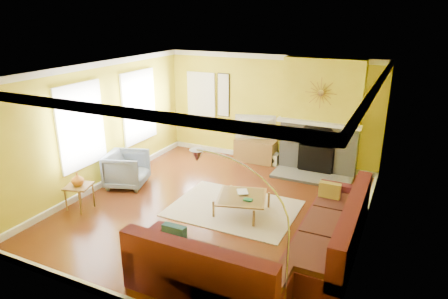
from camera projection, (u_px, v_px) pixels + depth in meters
The scene contains 27 objects.
floor at pixel (215, 208), 7.89m from camera, with size 5.50×6.00×0.02m, color brown.
ceiling at pixel (214, 69), 6.99m from camera, with size 5.50×6.00×0.02m, color white.
wall_back at pixel (269, 109), 10.01m from camera, with size 5.50×0.02×2.70m, color yellow.
wall_front at pixel (104, 212), 4.88m from camera, with size 5.50×0.02×2.70m, color yellow.
wall_left at pixel (100, 126), 8.56m from camera, with size 0.02×6.00×2.70m, color yellow.
wall_right at pixel (370, 166), 6.32m from camera, with size 0.02×6.00×2.70m, color yellow.
baseboard at pixel (215, 205), 7.86m from camera, with size 5.50×6.00×0.12m, color white, non-canonical shape.
crown_molding at pixel (214, 73), 7.02m from camera, with size 5.50×6.00×0.12m, color white, non-canonical shape.
window_left_near at pixel (138, 107), 9.61m from camera, with size 0.06×1.22×1.72m, color white.
window_left_far at pixel (80, 126), 7.99m from camera, with size 0.06×1.22×1.72m, color white.
window_back at pixel (201, 95), 10.67m from camera, with size 0.82×0.06×1.22m, color white.
wall_art at pixel (223, 95), 10.40m from camera, with size 0.34×0.04×1.14m, color white.
fireplace at pixel (321, 117), 9.28m from camera, with size 1.80×0.40×2.70m, color gray, non-canonical shape.
mantel at pixel (318, 123), 9.11m from camera, with size 1.92×0.22×0.08m, color white.
hearth at pixel (311, 177), 9.24m from camera, with size 1.80×0.70×0.06m, color gray.
sunburst at pixel (321, 93), 8.88m from camera, with size 0.70×0.04×0.70m, color olive, non-canonical shape.
rug at pixel (234, 208), 7.85m from camera, with size 2.40×1.80×0.02m, color beige.
sectional_sofa at pixel (264, 223), 6.43m from camera, with size 2.83×3.61×0.90m, color #561B20, non-canonical shape.
coffee_table at pixel (242, 204), 7.64m from camera, with size 0.90×0.90×0.35m, color white, non-canonical shape.
media_console at pixel (255, 150), 10.25m from camera, with size 1.04×0.47×0.57m, color olive.
tv at pixel (256, 128), 10.05m from camera, with size 1.09×0.14×0.63m, color black.
subwoofer at pixel (273, 159), 10.07m from camera, with size 0.29×0.29×0.29m, color white.
armchair at pixel (127, 169), 8.77m from camera, with size 0.82×0.85×0.77m, color gray.
side_table at pixel (80, 197), 7.77m from camera, with size 0.45×0.45×0.50m, color olive, non-canonical shape.
vase at pixel (77, 179), 7.65m from camera, with size 0.24×0.24×0.25m, color orange.
book at pixel (237, 192), 7.71m from camera, with size 0.20×0.27×0.03m, color white.
arc_lamp at pixel (245, 236), 4.97m from camera, with size 1.32×0.36×2.06m, color silver, non-canonical shape.
Camera 1 is at (3.20, -6.30, 3.68)m, focal length 32.00 mm.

